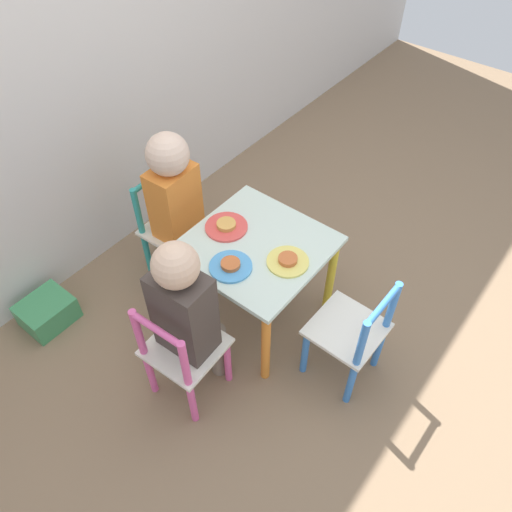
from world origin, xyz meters
The scene contains 11 objects.
ground_plane centered at (0.00, 0.00, 0.00)m, with size 6.00×6.00×0.00m, color #7F664C.
kids_table centered at (0.00, 0.00, 0.37)m, with size 0.53×0.53×0.44m.
chair_pink centered at (-0.47, -0.02, 0.26)m, with size 0.27×0.27×0.52m.
chair_teal centered at (-0.02, 0.47, 0.26)m, with size 0.27×0.27×0.52m.
chair_blue centered at (-0.01, -0.47, 0.26)m, with size 0.27×0.27×0.52m.
child_left centered at (-0.41, -0.02, 0.46)m, with size 0.21×0.21×0.78m.
child_back centered at (-0.02, 0.41, 0.47)m, with size 0.21×0.23×0.78m.
plate_left centered at (-0.15, 0.00, 0.45)m, with size 0.16×0.16×0.03m.
plate_back centered at (0.00, 0.15, 0.45)m, with size 0.17×0.17×0.03m.
plate_front centered at (0.00, -0.15, 0.45)m, with size 0.16×0.16×0.03m.
storage_bin centered at (-0.61, 0.69, 0.06)m, with size 0.22×0.19×0.12m.
Camera 1 is at (-1.07, -0.85, 1.84)m, focal length 35.00 mm.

